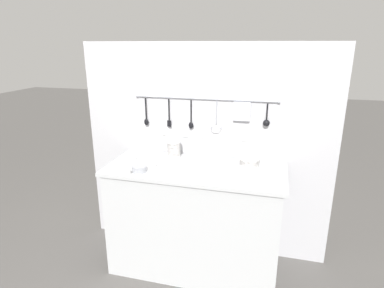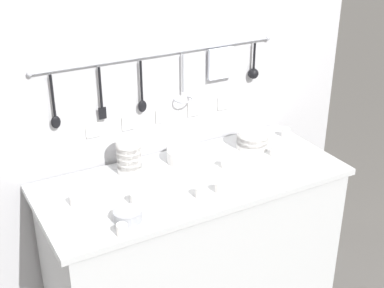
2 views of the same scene
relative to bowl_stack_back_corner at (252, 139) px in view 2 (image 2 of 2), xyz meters
The scene contains 14 objects.
counter 0.68m from the bowl_stack_back_corner, 162.80° to the right, with size 1.44×0.62×0.94m.
back_wall 0.47m from the bowl_stack_back_corner, 153.14° to the left, with size 2.24×0.11×1.92m.
bowl_stack_back_corner is the anchor object (origin of this frame).
bowl_stack_nested_right 0.67m from the bowl_stack_back_corner, behind, with size 0.11×0.11×0.17m.
plate_stack 0.37m from the bowl_stack_back_corner, behind, with size 0.20×0.20×0.06m.
steel_mixing_bowl 0.89m from the bowl_stack_back_corner, 159.27° to the right, with size 0.12×0.12×0.04m.
cup_mid_row 0.98m from the bowl_stack_back_corner, behind, with size 0.04×0.04×0.05m.
cup_centre 0.49m from the bowl_stack_back_corner, 141.58° to the right, with size 0.04×0.04×0.05m.
cup_front_left 0.78m from the bowl_stack_back_corner, 164.36° to the right, with size 0.04×0.04×0.05m.
cup_back_left 0.27m from the bowl_stack_back_corner, 153.00° to the right, with size 0.04×0.04×0.05m.
cup_beside_plates 0.24m from the bowl_stack_back_corner, ahead, with size 0.04×0.04×0.05m.
cup_edge_near 0.57m from the bowl_stack_back_corner, 148.20° to the right, with size 0.04×0.04×0.05m.
cup_edge_far 0.97m from the bowl_stack_back_corner, 155.85° to the right, with size 0.04×0.04×0.05m.
cup_back_right 0.14m from the bowl_stack_back_corner, 70.24° to the right, with size 0.04×0.04×0.05m.
Camera 2 is at (-1.06, -1.90, 2.16)m, focal length 50.00 mm.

